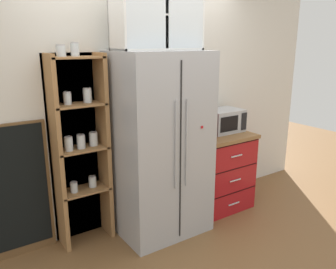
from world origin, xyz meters
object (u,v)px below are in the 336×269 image
at_px(refrigerator, 160,145).
at_px(bottle_green, 217,124).
at_px(chalkboard_menu, 16,191).
at_px(mug_red, 220,131).
at_px(coffee_maker, 203,123).
at_px(microwave, 223,121).
at_px(mug_cream, 221,131).

distance_m(refrigerator, bottle_green, 0.84).
relative_size(bottle_green, chalkboard_menu, 0.20).
height_order(mug_red, chalkboard_menu, chalkboard_menu).
relative_size(coffee_maker, bottle_green, 1.25).
relative_size(microwave, coffee_maker, 1.42).
distance_m(mug_cream, bottle_green, 0.09).
bearing_deg(bottle_green, mug_red, -87.47).
xyz_separation_m(microwave, chalkboard_menu, (-2.26, 0.22, -0.40)).
distance_m(refrigerator, chalkboard_menu, 1.39).
bearing_deg(bottle_green, refrigerator, -174.37).
distance_m(microwave, bottle_green, 0.12).
height_order(refrigerator, chalkboard_menu, refrigerator).
xyz_separation_m(microwave, mug_red, (-0.11, -0.07, -0.09)).
bearing_deg(mug_cream, refrigerator, -178.97).
xyz_separation_m(coffee_maker, mug_cream, (0.23, -0.05, -0.11)).
height_order(refrigerator, mug_cream, refrigerator).
xyz_separation_m(microwave, coffee_maker, (-0.34, -0.04, 0.03)).
height_order(coffee_maker, mug_red, coffee_maker).
distance_m(coffee_maker, bottle_green, 0.23).
xyz_separation_m(mug_cream, mug_red, (0.00, 0.02, -0.00)).
distance_m(microwave, mug_red, 0.16).
height_order(coffee_maker, chalkboard_menu, chalkboard_menu).
bearing_deg(microwave, mug_cream, -142.28).
height_order(mug_cream, mug_red, mug_cream).
relative_size(refrigerator, microwave, 4.17).
xyz_separation_m(coffee_maker, mug_red, (0.23, -0.03, -0.12)).
distance_m(coffee_maker, mug_red, 0.26).
relative_size(mug_cream, bottle_green, 0.44).
xyz_separation_m(refrigerator, bottle_green, (0.83, 0.08, 0.08)).
height_order(coffee_maker, bottle_green, coffee_maker).
xyz_separation_m(mug_red, chalkboard_menu, (-2.15, 0.29, -0.31)).
relative_size(refrigerator, mug_red, 16.56).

